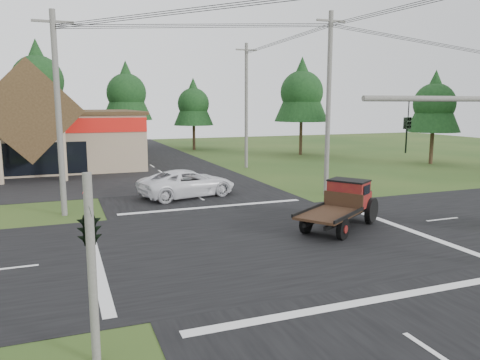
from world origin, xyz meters
name	(u,v)px	position (x,y,z in m)	size (l,w,h in m)	color
ground	(263,240)	(0.00, 0.00, 0.00)	(120.00, 120.00, 0.00)	#224017
road_ns	(263,240)	(0.00, 0.00, 0.01)	(12.00, 120.00, 0.02)	black
road_ew	(263,240)	(0.00, 0.00, 0.01)	(120.00, 12.00, 0.02)	black
traffic_signal_corner	(88,211)	(-7.50, -7.32, 3.52)	(0.53, 2.48, 4.40)	#595651
utility_pole_nw	(58,113)	(-8.00, 8.00, 5.39)	(2.00, 0.30, 10.50)	#595651
utility_pole_ne	(328,103)	(8.00, 8.00, 5.89)	(2.00, 0.30, 11.50)	#595651
utility_pole_n	(246,105)	(8.00, 22.00, 5.74)	(2.00, 0.30, 11.20)	#595651
tree_row_c	(37,78)	(-10.00, 41.00, 8.72)	(7.28, 7.28, 13.13)	#332316
tree_row_d	(126,91)	(0.00, 42.00, 7.38)	(6.16, 6.16, 11.11)	#332316
tree_row_e	(193,102)	(8.00, 40.00, 6.03)	(5.04, 5.04, 9.09)	#332316
tree_side_ne	(302,90)	(18.00, 30.00, 7.38)	(6.16, 6.16, 11.11)	#332316
tree_side_e_near	(435,102)	(26.00, 18.00, 6.03)	(5.04, 5.04, 9.09)	#332316
antique_flatbed_truck	(339,206)	(4.06, 0.41, 1.13)	(2.07, 5.42, 2.26)	#560C12
white_pickup	(188,183)	(-0.58, 10.59, 0.86)	(2.86, 6.21, 1.72)	white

